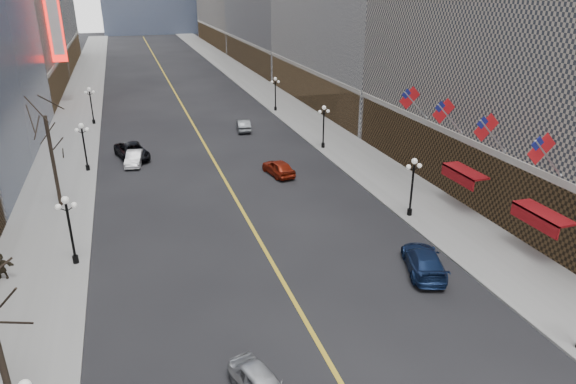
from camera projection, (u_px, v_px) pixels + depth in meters
sidewalk_east at (282, 104)px, 74.72m from camera, size 6.00×230.00×0.15m
sidewalk_west at (77, 118)px, 66.87m from camera, size 6.00×230.00×0.15m
lane_line at (177, 97)px, 79.64m from camera, size 0.25×200.00×0.02m
streetlamp_east_1 at (413, 181)px, 37.75m from camera, size 1.26×0.44×4.52m
streetlamp_east_2 at (324, 122)px, 53.62m from camera, size 1.26×0.44×4.52m
streetlamp_east_3 at (275, 90)px, 69.50m from camera, size 1.26×0.44×4.52m
streetlamp_west_1 at (69, 223)px, 31.13m from camera, size 1.26×0.44×4.52m
streetlamp_west_2 at (84, 142)px, 47.01m from camera, size 1.26×0.44×4.52m
streetlamp_west_3 at (91, 102)px, 62.88m from camera, size 1.26×0.44×4.52m
flag_2 at (543, 151)px, 30.02m from camera, size 2.87×0.12×2.87m
flag_3 at (488, 130)px, 34.43m from camera, size 2.87×0.12×2.87m
flag_4 at (445, 113)px, 38.84m from camera, size 2.87×0.12×2.87m
flag_5 at (411, 100)px, 43.25m from camera, size 2.87×0.12×2.87m
awning_b at (541, 215)px, 31.83m from camera, size 1.40×4.00×0.93m
awning_c at (463, 173)px, 38.89m from camera, size 1.40×4.00×0.93m
theatre_marquee at (54, 17)px, 70.64m from camera, size 2.00×0.55×12.00m
tree_west_far at (47, 130)px, 38.21m from camera, size 3.60×3.60×7.92m
car_nb_mid at (134, 158)px, 49.73m from camera, size 2.09×4.22×1.33m
car_nb_far at (132, 151)px, 51.43m from camera, size 3.73×5.94×1.53m
car_sb_near at (424, 261)px, 31.24m from camera, size 3.64×5.50×1.48m
car_sb_mid at (278, 168)px, 47.01m from camera, size 2.44×4.49×1.45m
car_sb_far at (243, 125)px, 61.13m from camera, size 1.99×4.32×1.37m
ped_west_far at (1, 266)px, 30.18m from camera, size 1.58×0.59×1.67m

